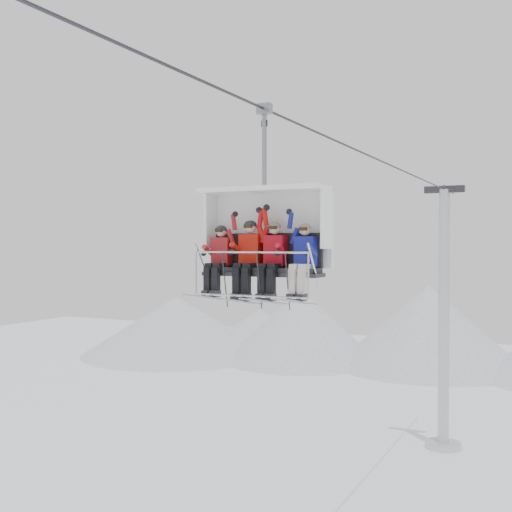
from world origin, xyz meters
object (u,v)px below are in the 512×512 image
at_px(lift_tower_right, 444,336).
at_px(skier_center_left, 249,255).
at_px(skier_center_right, 273,256).
at_px(skier_far_left, 219,257).
at_px(chairlift_carrier, 267,231).
at_px(skier_far_right, 303,258).

bearing_deg(lift_tower_right, skier_center_left, -90.73).
relative_size(skier_center_left, skier_center_right, 1.04).
bearing_deg(lift_tower_right, skier_far_left, -92.56).
relative_size(lift_tower_right, skier_center_right, 7.91).
xyz_separation_m(skier_far_left, skier_center_left, (0.70, 0.01, 0.04)).
xyz_separation_m(chairlift_carrier, skier_far_right, (0.95, -0.32, -0.54)).
xyz_separation_m(chairlift_carrier, skier_center_left, (-0.28, -0.31, -0.50)).
distance_m(lift_tower_right, skier_center_left, 22.23).
bearing_deg(skier_center_left, lift_tower_right, 89.27).
height_order(lift_tower_right, skier_center_right, lift_tower_right).
bearing_deg(skier_center_left, skier_far_left, -179.09).
bearing_deg(skier_far_left, lift_tower_right, 87.44).
distance_m(skier_far_left, skier_center_left, 0.70).
relative_size(chairlift_carrier, skier_far_left, 2.36).
relative_size(skier_center_right, skier_far_right, 1.01).
height_order(skier_far_left, skier_center_right, skier_center_right).
distance_m(chairlift_carrier, skier_center_left, 0.65).
bearing_deg(skier_center_right, lift_tower_right, 90.75).
xyz_separation_m(lift_tower_right, skier_far_right, (0.95, -21.78, 4.44)).
bearing_deg(skier_center_right, skier_far_right, -0.40).
bearing_deg(skier_far_right, skier_far_left, -179.94).
bearing_deg(skier_far_right, skier_center_right, 179.60).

